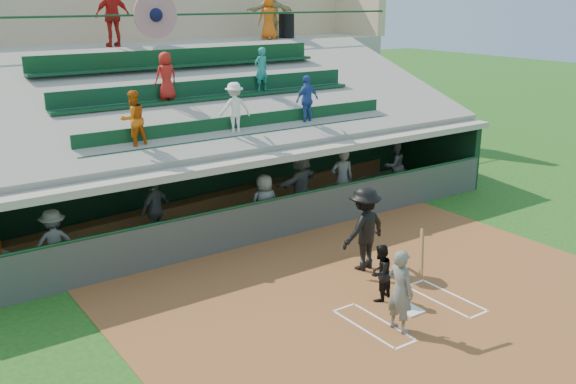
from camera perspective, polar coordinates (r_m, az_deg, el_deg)
ground at (r=13.58m, az=10.86°, el=-10.42°), size 100.00×100.00×0.00m
dirt_slab at (r=13.89m, az=9.38°, el=-9.65°), size 11.00×9.00×0.02m
home_plate at (r=13.56m, az=10.86°, el=-10.29°), size 0.43×0.43×0.03m
batters_box_chalk at (r=13.57m, az=10.86°, el=-10.34°), size 2.65×1.85×0.01m
dugout_floor at (r=18.48m, az=-4.15°, el=-2.53°), size 16.00×3.50×0.04m
concourse_slab at (r=23.81m, az=-12.69°, el=7.21°), size 20.00×3.00×4.60m
grandstand at (r=21.11m, az=-9.56°, el=6.07°), size 20.40×10.40×7.80m
batter_at_plate at (r=12.47m, az=9.98°, el=-8.59°), size 0.84×0.73×1.95m
catcher at (r=13.68m, az=8.19°, el=-7.11°), size 0.71×0.62×1.23m
home_umpire at (r=15.02m, az=6.79°, el=-3.24°), size 1.38×0.92×1.99m
dugout_bench at (r=19.38m, az=-5.75°, el=-0.79°), size 16.64×2.26×0.50m
dugout_player_a at (r=15.51m, az=-20.07°, el=-4.27°), size 1.10×0.74×1.59m
dugout_player_b at (r=16.95m, az=-11.70°, el=-1.52°), size 1.09×0.81×1.73m
dugout_player_c at (r=17.13m, az=-2.09°, el=-1.11°), size 0.85×0.60×1.64m
dugout_player_d at (r=18.56m, az=1.12°, el=0.82°), size 1.89×1.15×1.94m
dugout_player_e at (r=19.05m, az=4.82°, el=1.11°), size 0.80×0.66×1.89m
dugout_player_f at (r=21.31m, az=9.42°, el=2.33°), size 0.81×0.64×1.65m
trash_bin at (r=26.06m, az=-0.14°, el=14.54°), size 0.62×0.62×0.92m
concourse_staff_a at (r=22.19m, az=-15.32°, el=14.90°), size 1.19×0.56×1.98m
concourse_staff_b at (r=25.19m, az=-1.73°, el=15.23°), size 0.92×0.76×1.61m
concourse_staff_c at (r=25.42m, az=-1.53°, el=15.69°), size 1.94×0.98×2.00m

